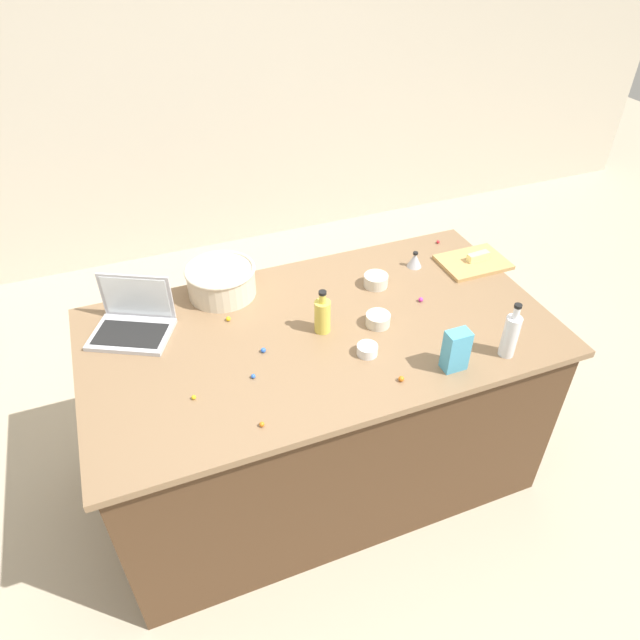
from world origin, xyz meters
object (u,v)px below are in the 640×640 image
object	(u,v)px
bottle_oil	(322,315)
kitchen_timer	(415,260)
ramekin_wide	(367,350)
candy_bag	(456,350)
mixing_bowl_large	(221,280)
butter_stick_left	(478,256)
bottle_vinegar	(510,335)
cutting_board	(473,262)
laptop	(133,321)
ramekin_medium	(378,320)
ramekin_small	(376,281)

from	to	relation	value
bottle_oil	kitchen_timer	world-z (taller)	bottle_oil
ramekin_wide	candy_bag	xyz separation A→B (m)	(0.27, -0.19, 0.06)
mixing_bowl_large	butter_stick_left	world-z (taller)	mixing_bowl_large
bottle_vinegar	kitchen_timer	xyz separation A→B (m)	(-0.03, 0.68, -0.06)
cutting_board	candy_bag	distance (m)	0.76
butter_stick_left	kitchen_timer	distance (m)	0.31
bottle_vinegar	candy_bag	world-z (taller)	bottle_vinegar
kitchen_timer	laptop	bearing A→B (deg)	-179.60
bottle_oil	ramekin_medium	world-z (taller)	bottle_oil
laptop	kitchen_timer	bearing A→B (deg)	0.40
cutting_board	butter_stick_left	bearing A→B (deg)	0.00
laptop	bottle_oil	size ratio (longest dim) A/B	1.94
mixing_bowl_large	cutting_board	bearing A→B (deg)	-9.58
ramekin_medium	candy_bag	size ratio (longest dim) A/B	0.60
ramekin_wide	kitchen_timer	xyz separation A→B (m)	(0.47, 0.49, 0.02)
mixing_bowl_large	cutting_board	xyz separation A→B (m)	(1.17, -0.20, -0.06)
mixing_bowl_large	ramekin_small	world-z (taller)	mixing_bowl_large
bottle_oil	cutting_board	xyz separation A→B (m)	(0.85, 0.20, -0.07)
bottle_vinegar	ramekin_small	bearing A→B (deg)	113.95
cutting_board	ramekin_small	size ratio (longest dim) A/B	2.87
bottle_vinegar	ramekin_wide	bearing A→B (deg)	158.56
mixing_bowl_large	cutting_board	world-z (taller)	mixing_bowl_large
ramekin_small	ramekin_medium	distance (m)	0.28
mixing_bowl_large	bottle_oil	size ratio (longest dim) A/B	1.59
bottle_oil	kitchen_timer	bearing A→B (deg)	26.32
laptop	bottle_vinegar	world-z (taller)	bottle_vinegar
ramekin_wide	candy_bag	distance (m)	0.33
laptop	candy_bag	bearing A→B (deg)	-31.36
bottle_vinegar	cutting_board	xyz separation A→B (m)	(0.24, 0.60, -0.09)
ramekin_small	bottle_oil	bearing A→B (deg)	-148.49
mixing_bowl_large	ramekin_medium	xyz separation A→B (m)	(0.54, -0.45, -0.05)
ramekin_wide	kitchen_timer	bearing A→B (deg)	45.75
bottle_vinegar	kitchen_timer	size ratio (longest dim) A/B	3.10
ramekin_medium	kitchen_timer	distance (m)	0.49
laptop	cutting_board	xyz separation A→B (m)	(1.57, -0.07, -0.04)
cutting_board	mixing_bowl_large	bearing A→B (deg)	170.42
laptop	candy_bag	xyz separation A→B (m)	(1.09, -0.66, 0.04)
laptop	cutting_board	distance (m)	1.57
cutting_board	ramekin_medium	bearing A→B (deg)	-158.08
kitchen_timer	candy_bag	xyz separation A→B (m)	(-0.20, -0.67, 0.05)
butter_stick_left	ramekin_medium	bearing A→B (deg)	-158.78
bottle_oil	ramekin_small	xyz separation A→B (m)	(0.34, 0.21, -0.05)
butter_stick_left	mixing_bowl_large	bearing A→B (deg)	170.60
butter_stick_left	ramekin_wide	distance (m)	0.87
cutting_board	butter_stick_left	size ratio (longest dim) A/B	2.84
laptop	butter_stick_left	distance (m)	1.59
ramekin_medium	ramekin_wide	world-z (taller)	ramekin_medium
mixing_bowl_large	kitchen_timer	xyz separation A→B (m)	(0.90, -0.11, -0.03)
kitchen_timer	candy_bag	distance (m)	0.71
kitchen_timer	cutting_board	bearing A→B (deg)	-17.15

